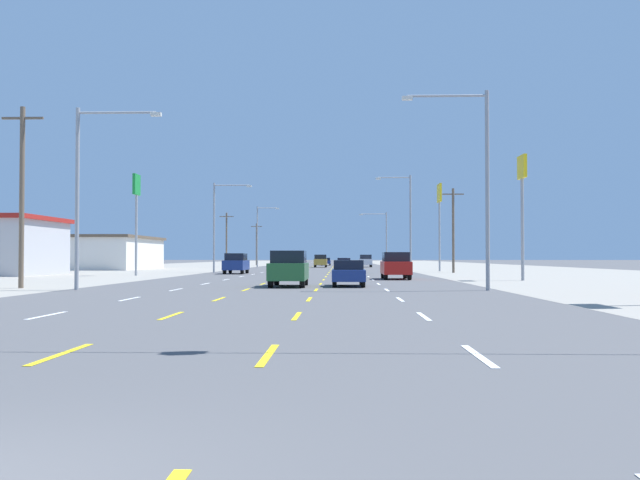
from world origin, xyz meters
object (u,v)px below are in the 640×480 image
object	(u,v)px
sedan_center_turn_distant_b	(326,261)
suv_far_left_midfar	(236,263)
streetlight_left_row_0	(87,183)
pole_sign_right_row_1	(522,188)
suv_far_right_farthest	(366,261)
pole_sign_left_row_1	(136,201)
sedan_inner_right_far	(345,263)
suv_center_turn_farther	(321,261)
suv_far_right_mid	(396,265)
sedan_inner_right_near	(348,273)
sedan_inner_right_distant_a	(342,262)
streetlight_right_row_2	(383,235)
suv_center_turn_nearest	(289,268)
streetlight_right_row_1	(407,217)
streetlight_left_row_2	(259,232)
streetlight_right_row_0	(478,174)
streetlight_left_row_1	(218,221)
pole_sign_right_row_2	(439,204)

from	to	relation	value
sedan_center_turn_distant_b	suv_far_left_midfar	bearing A→B (deg)	-96.59
streetlight_left_row_0	pole_sign_right_row_1	bearing A→B (deg)	29.36
suv_far_right_farthest	pole_sign_left_row_1	distance (m)	55.62
suv_far_right_farthest	pole_sign_right_row_1	distance (m)	63.04
sedan_inner_right_far	streetlight_left_row_0	size ratio (longest dim) A/B	0.50
sedan_center_turn_distant_b	pole_sign_left_row_1	distance (m)	72.33
suv_center_turn_farther	pole_sign_right_row_1	size ratio (longest dim) A/B	0.56
suv_far_right_mid	suv_far_right_farthest	world-z (taller)	same
sedan_inner_right_near	pole_sign_left_row_1	size ratio (longest dim) A/B	0.51
sedan_inner_right_distant_a	pole_sign_right_row_1	distance (m)	66.85
suv_center_turn_farther	streetlight_right_row_2	xyz separation A→B (m)	(9.82, 0.48, 4.05)
suv_far_right_mid	sedan_center_turn_distant_b	bearing A→B (deg)	94.92
suv_far_left_midfar	pole_sign_right_row_1	distance (m)	29.69
suv_far_left_midfar	sedan_center_turn_distant_b	distance (m)	64.00
suv_far_left_midfar	suv_center_turn_farther	world-z (taller)	same
sedan_inner_right_far	pole_sign_right_row_1	size ratio (longest dim) A/B	0.52
streetlight_left_row_0	suv_center_turn_nearest	bearing A→B (deg)	23.27
sedan_center_turn_distant_b	pole_sign_left_row_1	size ratio (longest dim) A/B	0.51
suv_far_left_midfar	streetlight_right_row_1	size ratio (longest dim) A/B	0.49
sedan_inner_right_far	streetlight_left_row_2	world-z (taller)	streetlight_left_row_2
sedan_inner_right_distant_a	pole_sign_left_row_1	size ratio (longest dim) A/B	0.51
suv_far_left_midfar	sedan_inner_right_far	size ratio (longest dim) A/B	1.09
sedan_inner_right_distant_a	suv_far_right_mid	bearing A→B (deg)	-86.60
suv_center_turn_nearest	sedan_inner_right_near	size ratio (longest dim) A/B	1.09
suv_center_turn_nearest	sedan_center_turn_distant_b	size ratio (longest dim) A/B	1.09
sedan_inner_right_near	streetlight_right_row_1	bearing A→B (deg)	78.77
pole_sign_left_row_1	streetlight_left_row_2	distance (m)	48.53
pole_sign_left_row_1	pole_sign_right_row_1	world-z (taller)	pole_sign_left_row_1
suv_far_left_midfar	pole_sign_left_row_1	size ratio (longest dim) A/B	0.55
suv_far_left_midfar	pole_sign_left_row_1	world-z (taller)	pole_sign_left_row_1
suv_far_right_mid	pole_sign_right_row_1	size ratio (longest dim) A/B	0.56
suv_far_left_midfar	streetlight_left_row_2	bearing A→B (deg)	93.68
suv_far_right_mid	streetlight_right_row_1	size ratio (longest dim) A/B	0.49
sedan_inner_right_far	suv_center_turn_farther	size ratio (longest dim) A/B	0.92
streetlight_right_row_0	pole_sign_left_row_1	bearing A→B (deg)	133.87
streetlight_left_row_2	streetlight_right_row_2	size ratio (longest dim) A/B	1.11
suv_center_turn_farther	sedan_inner_right_distant_a	world-z (taller)	suv_center_turn_farther
pole_sign_right_row_1	streetlight_left_row_1	size ratio (longest dim) A/B	0.93
suv_center_turn_nearest	streetlight_right_row_1	world-z (taller)	streetlight_right_row_1
pole_sign_left_row_1	streetlight_left_row_1	world-z (taller)	streetlight_left_row_1
sedan_inner_right_near	suv_far_right_mid	bearing A→B (deg)	73.54
streetlight_left_row_0	streetlight_left_row_2	bearing A→B (deg)	90.11
suv_far_right_farthest	streetlight_right_row_1	distance (m)	39.90
suv_center_turn_nearest	pole_sign_left_row_1	distance (m)	26.66
pole_sign_right_row_1	streetlight_left_row_0	distance (m)	29.01
sedan_inner_right_near	streetlight_right_row_2	world-z (taller)	streetlight_right_row_2
suv_far_right_mid	pole_sign_right_row_1	xyz separation A→B (m)	(8.57, -2.59, 5.42)
suv_far_right_mid	suv_far_right_farthest	bearing A→B (deg)	90.04
suv_far_right_mid	pole_sign_right_row_1	distance (m)	10.47
pole_sign_right_row_2	streetlight_right_row_0	distance (m)	45.28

